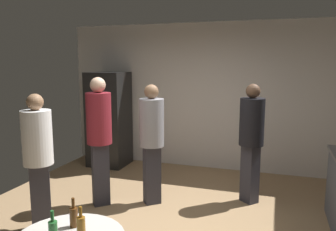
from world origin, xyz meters
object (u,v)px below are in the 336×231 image
object	(u,v)px
person_in_white_shirt	(38,152)
refrigerator	(109,119)
beer_bottle_amber	(81,226)
person_in_black_shirt	(251,134)
beer_bottle_brown	(74,216)
beer_bottle_green	(53,231)
person_in_maroon_shirt	(99,131)
person_in_gray_shirt	(152,135)

from	to	relation	value
person_in_white_shirt	refrigerator	bearing A→B (deg)	152.41
beer_bottle_amber	person_in_black_shirt	bearing A→B (deg)	70.77
beer_bottle_brown	beer_bottle_green	distance (m)	0.23
refrigerator	person_in_white_shirt	world-z (taller)	refrigerator
beer_bottle_amber	beer_bottle_brown	world-z (taller)	same
beer_bottle_green	person_in_maroon_shirt	world-z (taller)	person_in_maroon_shirt
person_in_maroon_shirt	person_in_white_shirt	world-z (taller)	person_in_maroon_shirt
beer_bottle_green	beer_bottle_amber	bearing A→B (deg)	38.50
beer_bottle_amber	person_in_maroon_shirt	size ratio (longest dim) A/B	0.13
person_in_maroon_shirt	person_in_black_shirt	bearing A→B (deg)	69.42
beer_bottle_amber	person_in_black_shirt	distance (m)	2.94
beer_bottle_amber	beer_bottle_green	bearing A→B (deg)	-141.50
person_in_maroon_shirt	person_in_gray_shirt	world-z (taller)	person_in_maroon_shirt
person_in_maroon_shirt	person_in_white_shirt	xyz separation A→B (m)	(-0.32, -0.85, -0.10)
person_in_gray_shirt	person_in_black_shirt	size ratio (longest dim) A/B	1.00
refrigerator	beer_bottle_green	size ratio (longest dim) A/B	7.83
refrigerator	person_in_gray_shirt	world-z (taller)	refrigerator
person_in_black_shirt	person_in_maroon_shirt	bearing A→B (deg)	-27.35
beer_bottle_brown	person_in_gray_shirt	xyz separation A→B (m)	(-0.20, 2.18, 0.17)
refrigerator	beer_bottle_green	distance (m)	4.20
beer_bottle_amber	beer_bottle_green	size ratio (longest dim) A/B	1.00
refrigerator	person_in_gray_shirt	distance (m)	2.05
person_in_white_shirt	person_in_black_shirt	size ratio (longest dim) A/B	0.96
refrigerator	person_in_maroon_shirt	bearing A→B (deg)	-65.57
person_in_maroon_shirt	person_in_gray_shirt	distance (m)	0.72
person_in_maroon_shirt	person_in_black_shirt	distance (m)	2.10
refrigerator	person_in_white_shirt	distance (m)	2.62
person_in_gray_shirt	person_in_black_shirt	world-z (taller)	person_in_black_shirt
person_in_maroon_shirt	person_in_gray_shirt	size ratio (longest dim) A/B	1.06
beer_bottle_amber	beer_bottle_brown	distance (m)	0.18
beer_bottle_brown	person_in_white_shirt	bearing A→B (deg)	138.22
beer_bottle_brown	beer_bottle_green	world-z (taller)	same
person_in_gray_shirt	person_in_white_shirt	bearing A→B (deg)	-80.00
person_in_maroon_shirt	person_in_gray_shirt	bearing A→B (deg)	71.24
refrigerator	person_in_black_shirt	bearing A→B (deg)	-19.70
person_in_black_shirt	beer_bottle_brown	bearing A→B (deg)	19.34
beer_bottle_brown	person_in_white_shirt	size ratio (longest dim) A/B	0.14
refrigerator	person_in_black_shirt	xyz separation A→B (m)	(2.75, -0.99, 0.09)
beer_bottle_brown	person_in_gray_shirt	size ratio (longest dim) A/B	0.14
beer_bottle_amber	person_in_gray_shirt	xyz separation A→B (m)	(-0.34, 2.30, 0.17)
person_in_white_shirt	person_in_black_shirt	bearing A→B (deg)	87.00
beer_bottle_amber	beer_bottle_green	world-z (taller)	same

